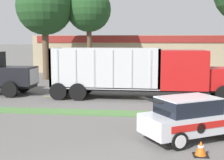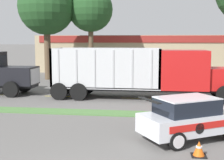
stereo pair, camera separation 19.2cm
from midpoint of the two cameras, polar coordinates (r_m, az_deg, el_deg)
The scene contains 10 objects.
grass_verge at distance 16.63m, azimuth 0.20°, elevation -6.07°, with size 120.00×1.23×0.06m, color #517F42.
centre_line_3 at distance 21.93m, azimuth -8.98°, elevation -2.98°, with size 2.40×0.14×0.01m, color yellow.
centre_line_4 at distance 21.03m, azimuth 5.28°, elevation -3.36°, with size 2.40×0.14×0.01m, color yellow.
centre_line_5 at distance 21.50m, azimuth 19.84°, elevation -3.53°, with size 2.40×0.14×0.01m, color yellow.
dump_truck_trail at distance 20.80m, azimuth 9.43°, elevation 1.13°, with size 12.09×2.81×3.35m.
rally_car at distance 12.60m, azimuth 14.50°, elevation -6.70°, with size 4.33×3.58×1.72m.
traffic_cone at distance 11.10m, azimuth 16.09°, elevation -12.00°, with size 0.50×0.50×0.52m.
store_building_backdrop at distance 42.28m, azimuth 4.97°, elevation 5.01°, with size 24.34×12.10×4.47m.
tree_behind_centre at distance 32.03m, azimuth -3.76°, elevation 13.46°, with size 4.46×4.46×10.29m.
tree_behind_right at distance 31.89m, azimuth -11.76°, elevation 13.96°, with size 5.53×5.53×11.31m.
Camera 2 is at (2.23, -7.25, 3.85)m, focal length 50.00 mm.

